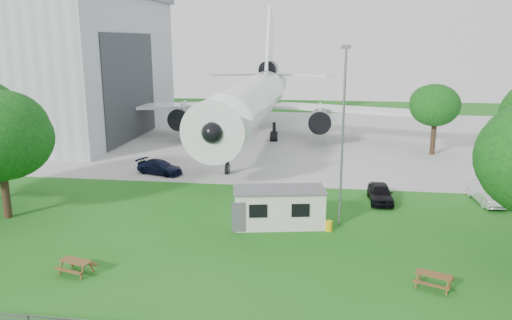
# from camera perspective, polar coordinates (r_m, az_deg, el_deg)

# --- Properties ---
(ground) EXTENTS (160.00, 160.00, 0.00)m
(ground) POSITION_cam_1_polar(r_m,az_deg,el_deg) (30.17, -6.27, -10.84)
(ground) COLOR #2F7925
(concrete_apron) EXTENTS (120.00, 46.00, 0.03)m
(concrete_apron) POSITION_cam_1_polar(r_m,az_deg,el_deg) (66.16, 1.64, 2.72)
(concrete_apron) COLOR #B7B7B2
(concrete_apron) RESTS_ON ground
(airliner) EXTENTS (46.36, 47.73, 17.69)m
(airliner) POSITION_cam_1_polar(r_m,az_deg,el_deg) (63.52, -0.34, 7.07)
(airliner) COLOR white
(airliner) RESTS_ON ground
(site_cabin) EXTENTS (6.95, 3.81, 2.62)m
(site_cabin) POSITION_cam_1_polar(r_m,az_deg,el_deg) (34.23, 2.67, -5.40)
(site_cabin) COLOR silver
(site_cabin) RESTS_ON ground
(picnic_west) EXTENTS (2.15, 1.95, 0.76)m
(picnic_west) POSITION_cam_1_polar(r_m,az_deg,el_deg) (29.62, -19.80, -12.09)
(picnic_west) COLOR brown
(picnic_west) RESTS_ON ground
(picnic_east) EXTENTS (2.24, 2.09, 0.76)m
(picnic_east) POSITION_cam_1_polar(r_m,az_deg,el_deg) (28.04, 19.55, -13.57)
(picnic_east) COLOR brown
(picnic_east) RESTS_ON ground
(lamp_mast) EXTENTS (0.16, 0.16, 12.00)m
(lamp_mast) POSITION_cam_1_polar(r_m,az_deg,el_deg) (33.47, 9.86, 2.29)
(lamp_mast) COLOR slate
(lamp_mast) RESTS_ON ground
(tree_far_apron) EXTENTS (5.45, 5.45, 8.15)m
(tree_far_apron) POSITION_cam_1_polar(r_m,az_deg,el_deg) (58.15, 19.86, 5.81)
(tree_far_apron) COLOR #382619
(tree_far_apron) RESTS_ON ground
(car_ne_hatch) EXTENTS (1.86, 4.37, 1.47)m
(car_ne_hatch) POSITION_cam_1_polar(r_m,az_deg,el_deg) (40.36, 14.01, -3.70)
(car_ne_hatch) COLOR black
(car_ne_hatch) RESTS_ON ground
(car_ne_sedan) EXTENTS (2.16, 5.01, 1.60)m
(car_ne_sedan) POSITION_cam_1_polar(r_m,az_deg,el_deg) (42.93, 24.89, -3.45)
(car_ne_sedan) COLOR silver
(car_ne_sedan) RESTS_ON ground
(car_apron_van) EXTENTS (4.96, 3.27, 1.33)m
(car_apron_van) POSITION_cam_1_polar(r_m,az_deg,el_deg) (48.20, -10.94, -0.82)
(car_apron_van) COLOR black
(car_apron_van) RESTS_ON ground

